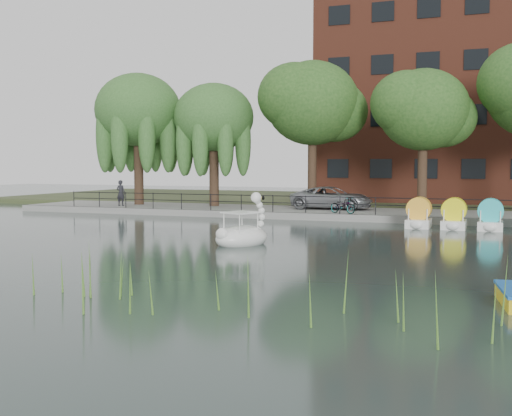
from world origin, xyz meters
The scene contains 16 objects.
ground_plane centered at (0.00, 0.00, 0.00)m, with size 120.00×120.00×0.00m, color #384A47.
promenade centered at (0.00, 16.00, 0.20)m, with size 40.00×6.00×0.40m, color gray.
kerb centered at (0.00, 13.05, 0.20)m, with size 40.00×0.25×0.40m, color gray.
land_strip centered at (0.00, 30.00, 0.18)m, with size 60.00×22.00×0.36m, color #47512D.
railing centered at (0.00, 13.25, 1.15)m, with size 32.00×0.05×1.00m.
apartment_building centered at (7.00, 29.97, 9.36)m, with size 20.00×10.07×18.00m.
willow_left centered at (-13.00, 16.50, 6.87)m, with size 5.88×5.88×9.01m.
willow_mid centered at (-7.50, 17.00, 6.25)m, with size 5.32×5.32×8.15m.
broadleaf_center centered at (-1.00, 18.00, 7.06)m, with size 6.00×6.00×9.25m.
broadleaf_right centered at (6.00, 17.50, 6.39)m, with size 5.40×5.40×8.32m.
minivan centered at (0.65, 16.72, 1.20)m, with size 5.78×2.66×1.61m, color gray.
bicycle centered at (2.07, 13.67, 0.90)m, with size 1.72×0.60×1.00m, color gray.
pedestrian centered at (-13.30, 14.69, 1.39)m, with size 0.71×0.48×1.98m, color black.
swan_boat centered at (0.87, 1.55, 0.45)m, with size 2.40×2.86×2.08m.
pedal_boat_row centered at (10.00, 11.04, 0.61)m, with size 7.95×1.70×1.40m.
reed_bank centered at (2.00, -9.50, 0.60)m, with size 24.00×2.40×1.20m.
Camera 1 is at (10.49, -21.98, 3.25)m, focal length 45.00 mm.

